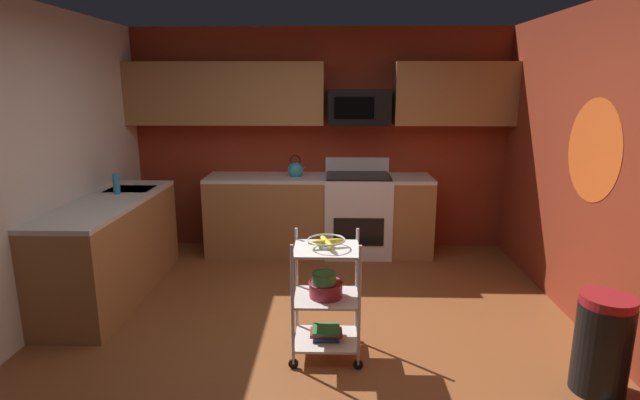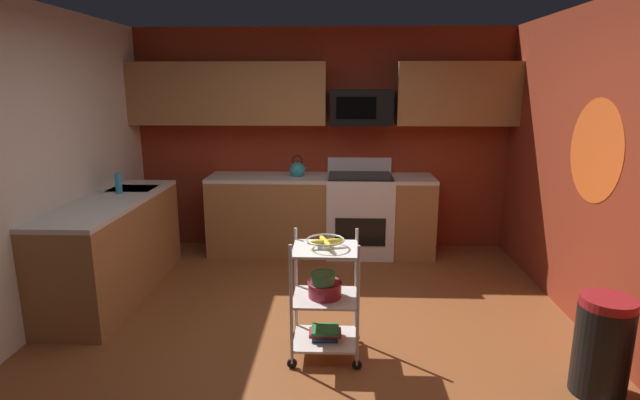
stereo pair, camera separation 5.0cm
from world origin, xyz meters
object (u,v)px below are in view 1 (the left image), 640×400
(microwave, at_px, (359,107))
(fruit_bowl, at_px, (326,242))
(oven_range, at_px, (357,213))
(trash_can, at_px, (602,345))
(rolling_cart, at_px, (326,297))
(dish_soap_bottle, at_px, (116,184))
(mixing_bowl_large, at_px, (326,289))
(mixing_bowl_small, at_px, (324,278))
(kettle, at_px, (296,170))
(book_stack, at_px, (326,333))

(microwave, xyz_separation_m, fruit_bowl, (-0.33, -2.41, -0.82))
(microwave, distance_m, fruit_bowl, 2.57)
(oven_range, height_order, trash_can, oven_range)
(rolling_cart, bearing_deg, oven_range, 81.83)
(dish_soap_bottle, bearing_deg, microwave, 24.92)
(microwave, bearing_deg, mixing_bowl_large, -97.88)
(mixing_bowl_small, height_order, dish_soap_bottle, dish_soap_bottle)
(fruit_bowl, bearing_deg, trash_can, -12.67)
(rolling_cart, height_order, kettle, kettle)
(microwave, distance_m, book_stack, 2.87)
(mixing_bowl_large, xyz_separation_m, mixing_bowl_small, (-0.01, -0.03, 0.10))
(fruit_bowl, bearing_deg, mixing_bowl_small, -114.50)
(rolling_cart, distance_m, fruit_bowl, 0.42)
(dish_soap_bottle, height_order, trash_can, dish_soap_bottle)
(oven_range, bearing_deg, rolling_cart, -98.17)
(rolling_cart, relative_size, kettle, 3.47)
(oven_range, relative_size, microwave, 1.57)
(oven_range, height_order, book_stack, oven_range)
(trash_can, bearing_deg, dish_soap_bottle, 156.00)
(kettle, bearing_deg, fruit_bowl, -80.37)
(fruit_bowl, xyz_separation_m, kettle, (-0.39, 2.30, 0.12))
(mixing_bowl_large, bearing_deg, trash_can, -12.64)
(rolling_cart, bearing_deg, mixing_bowl_large, 180.00)
(mixing_bowl_large, relative_size, trash_can, 0.38)
(rolling_cart, relative_size, mixing_bowl_large, 3.63)
(kettle, bearing_deg, book_stack, -80.37)
(kettle, bearing_deg, rolling_cart, -80.37)
(rolling_cart, distance_m, kettle, 2.40)
(microwave, bearing_deg, mixing_bowl_small, -98.04)
(mixing_bowl_large, relative_size, book_stack, 1.05)
(oven_range, distance_m, microwave, 1.23)
(oven_range, height_order, fruit_bowl, oven_range)
(oven_range, bearing_deg, mixing_bowl_small, -98.41)
(microwave, height_order, rolling_cart, microwave)
(kettle, distance_m, dish_soap_bottle, 1.93)
(rolling_cart, relative_size, dish_soap_bottle, 4.57)
(book_stack, distance_m, dish_soap_bottle, 2.57)
(kettle, distance_m, trash_can, 3.53)
(kettle, relative_size, trash_can, 0.40)
(rolling_cart, height_order, mixing_bowl_large, rolling_cart)
(microwave, distance_m, rolling_cart, 2.73)
(oven_range, xyz_separation_m, mixing_bowl_large, (-0.33, -2.31, 0.04))
(mixing_bowl_small, bearing_deg, fruit_bowl, 65.50)
(rolling_cart, xyz_separation_m, kettle, (-0.39, 2.30, 0.54))
(fruit_bowl, relative_size, mixing_bowl_large, 1.08)
(microwave, height_order, mixing_bowl_small, microwave)
(rolling_cart, distance_m, trash_can, 1.83)
(rolling_cart, bearing_deg, microwave, 82.19)
(microwave, relative_size, rolling_cart, 0.77)
(mixing_bowl_small, height_order, trash_can, trash_can)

